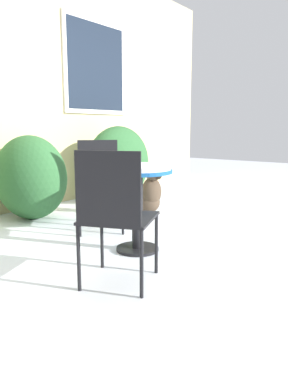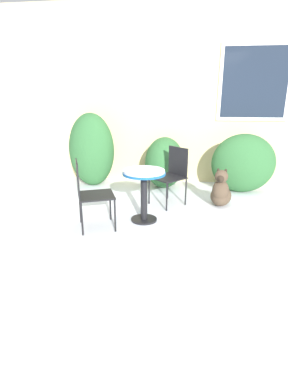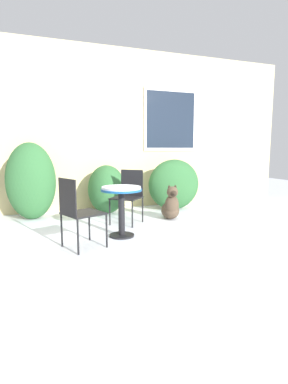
{
  "view_description": "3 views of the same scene",
  "coord_description": "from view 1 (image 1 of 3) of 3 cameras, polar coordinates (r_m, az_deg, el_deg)",
  "views": [
    {
      "loc": [
        -2.94,
        -1.79,
        1.04
      ],
      "look_at": [
        0.59,
        0.84,
        0.26
      ],
      "focal_mm": 35.0,
      "sensor_mm": 36.0,
      "label": 1
    },
    {
      "loc": [
        -0.02,
        -3.76,
        1.67
      ],
      "look_at": [
        -0.53,
        0.08,
        0.42
      ],
      "focal_mm": 28.0,
      "sensor_mm": 36.0,
      "label": 2
    },
    {
      "loc": [
        -1.66,
        -3.97,
        1.25
      ],
      "look_at": [
        0.0,
        0.6,
        0.55
      ],
      "focal_mm": 28.0,
      "sensor_mm": 36.0,
      "label": 3
    }
  ],
  "objects": [
    {
      "name": "patio_table",
      "position": [
        3.08,
        -1.04,
        0.86
      ],
      "size": [
        0.58,
        0.58,
        0.72
      ],
      "color": "black",
      "rests_on": "ground_plane"
    },
    {
      "name": "house_wall",
      "position": [
        5.02,
        -17.02,
        16.67
      ],
      "size": [
        8.0,
        0.1,
        3.3
      ],
      "color": "#D1BC84",
      "rests_on": "ground_plane"
    },
    {
      "name": "shrub_right",
      "position": [
        5.25,
        -3.86,
        4.31
      ],
      "size": [
        1.1,
        0.64,
        1.04
      ],
      "color": "#2D6033",
      "rests_on": "ground_plane"
    },
    {
      "name": "patio_chair_near_table",
      "position": [
        3.83,
        -6.87,
        1.82
      ],
      "size": [
        0.63,
        0.63,
        0.9
      ],
      "rotation": [
        0.0,
        0.0,
        -0.75
      ],
      "color": "black",
      "rests_on": "ground_plane"
    },
    {
      "name": "shrub_middle",
      "position": [
        4.38,
        -16.91,
        2.13
      ],
      "size": [
        0.72,
        0.91,
        0.94
      ],
      "color": "#2D6033",
      "rests_on": "ground_plane"
    },
    {
      "name": "patio_chair_far_side",
      "position": [
        2.39,
        -4.4,
        -3.1
      ],
      "size": [
        0.58,
        0.58,
        0.9
      ],
      "rotation": [
        0.0,
        0.0,
        1.96
      ],
      "color": "black",
      "rests_on": "ground_plane"
    },
    {
      "name": "dog",
      "position": [
        4.44,
        0.45,
        -0.51
      ],
      "size": [
        0.41,
        0.64,
        0.63
      ],
      "rotation": [
        0.0,
        0.0,
        -0.23
      ],
      "color": "#4C3D2D",
      "rests_on": "ground_plane"
    },
    {
      "name": "ground_plane",
      "position": [
        3.6,
        5.18,
        -6.83
      ],
      "size": [
        16.0,
        16.0,
        0.0
      ],
      "primitive_type": "plane",
      "color": "white"
    }
  ]
}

